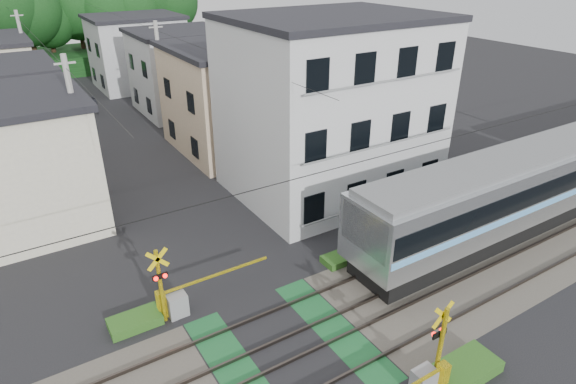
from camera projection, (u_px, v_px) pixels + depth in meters
ground at (288, 350)px, 16.09m from camera, size 120.00×120.00×0.00m
track_bed at (288, 349)px, 16.08m from camera, size 120.00×120.00×0.14m
crossing_signal_near at (428, 375)px, 14.23m from camera, size 4.74×0.65×3.09m
crossing_signal_far at (174, 300)px, 17.33m from camera, size 4.74×0.65×3.09m
apartment_block at (330, 107)px, 25.25m from camera, size 10.20×8.36×9.30m
houses_row at (100, 88)px, 34.44m from camera, size 22.07×31.35×6.80m
tree_hill at (34, 16)px, 50.30m from camera, size 40.00×11.98×11.85m
catenary at (429, 208)px, 17.31m from camera, size 60.00×5.04×7.00m
utility_poles at (87, 87)px, 31.24m from camera, size 7.90×42.00×8.00m
pedestrian at (94, 105)px, 39.29m from camera, size 0.59×0.42×1.54m
weed_patches at (332, 328)px, 16.77m from camera, size 10.25×8.80×0.40m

